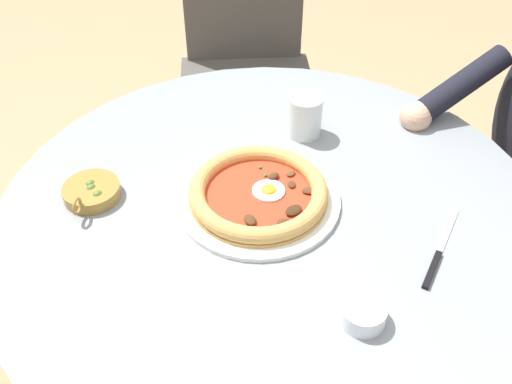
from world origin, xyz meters
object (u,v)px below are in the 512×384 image
at_px(ramekin_capers, 363,313).
at_px(cafe_chair_spare_near, 246,62).
at_px(steak_knife, 437,258).
at_px(dining_table, 271,259).
at_px(olive_pan, 92,192).
at_px(pizza_on_plate, 259,194).
at_px(water_glass, 305,118).

distance_m(ramekin_capers, cafe_chair_spare_near, 1.21).
distance_m(steak_knife, ramekin_capers, 0.19).
bearing_deg(dining_table, ramekin_capers, -108.93).
height_order(ramekin_capers, olive_pan, olive_pan).
distance_m(dining_table, olive_pan, 0.38).
distance_m(pizza_on_plate, olive_pan, 0.32).
relative_size(pizza_on_plate, steak_knife, 1.50).
bearing_deg(cafe_chair_spare_near, olive_pan, -153.81).
height_order(steak_knife, cafe_chair_spare_near, cafe_chair_spare_near).
bearing_deg(dining_table, water_glass, 26.35).
relative_size(water_glass, cafe_chair_spare_near, 0.11).
distance_m(pizza_on_plate, water_glass, 0.24).
distance_m(ramekin_capers, olive_pan, 0.55).
relative_size(pizza_on_plate, cafe_chair_spare_near, 0.37).
bearing_deg(olive_pan, steak_knife, -60.68).
height_order(water_glass, olive_pan, water_glass).
distance_m(olive_pan, cafe_chair_spare_near, 0.96).
height_order(dining_table, steak_knife, steak_knife).
xyz_separation_m(water_glass, olive_pan, (-0.44, 0.16, -0.03)).
bearing_deg(steak_knife, dining_table, 108.55).
height_order(water_glass, cafe_chair_spare_near, cafe_chair_spare_near).
relative_size(steak_knife, cafe_chair_spare_near, 0.25).
relative_size(water_glass, olive_pan, 0.75).
xyz_separation_m(pizza_on_plate, water_glass, (0.23, 0.08, 0.02)).
bearing_deg(steak_knife, cafe_chair_spare_near, 61.62).
height_order(steak_knife, ramekin_capers, ramekin_capers).
relative_size(pizza_on_plate, water_glass, 3.40).
bearing_deg(dining_table, cafe_chair_spare_near, 47.59).
relative_size(pizza_on_plate, olive_pan, 2.56).
bearing_deg(steak_knife, pizza_on_plate, 108.00).
xyz_separation_m(water_glass, ramekin_capers, (-0.31, -0.38, -0.02)).
bearing_deg(cafe_chair_spare_near, water_glass, -125.06).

